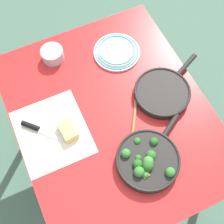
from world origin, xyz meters
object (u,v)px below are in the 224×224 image
prep_bowl_steel (52,54)px  cheese_block (68,130)px  skillet_eggs (163,92)px  grater_knife (38,129)px  skillet_broccoli (148,160)px  dinner_plate_stack (117,51)px  wooden_spoon (135,112)px

prep_bowl_steel → cheese_block: bearing=-10.9°
skillet_eggs → grater_knife: size_ratio=2.19×
skillet_broccoli → prep_bowl_steel: size_ratio=3.26×
dinner_plate_stack → wooden_spoon: bearing=-11.4°
prep_bowl_steel → grater_knife: bearing=-30.3°
skillet_broccoli → wooden_spoon: (-0.23, 0.06, -0.02)m
skillet_eggs → wooden_spoon: (0.03, -0.16, -0.01)m
skillet_broccoli → grater_knife: skillet_broccoli is taller
skillet_broccoli → dinner_plate_stack: bearing=46.5°
skillet_broccoli → skillet_eggs: size_ratio=0.93×
dinner_plate_stack → prep_bowl_steel: prep_bowl_steel is taller
cheese_block → prep_bowl_steel: 0.41m
skillet_eggs → dinner_plate_stack: bearing=81.1°
dinner_plate_stack → skillet_eggs: bearing=16.4°
cheese_block → prep_bowl_steel: size_ratio=0.93×
grater_knife → dinner_plate_stack: bearing=71.1°
grater_knife → dinner_plate_stack: (-0.23, 0.50, 0.00)m
wooden_spoon → cheese_block: cheese_block is taller
skillet_eggs → dinner_plate_stack: skillet_eggs is taller
grater_knife → prep_bowl_steel: 0.40m
cheese_block → prep_bowl_steel: bearing=169.1°
skillet_broccoli → cheese_block: (-0.28, -0.26, -0.01)m
skillet_broccoli → prep_bowl_steel: bearing=73.5°
skillet_broccoli → skillet_eggs: bearing=19.4°
wooden_spoon → grater_knife: size_ratio=1.97×
skillet_eggs → cheese_block: size_ratio=3.78×
wooden_spoon → skillet_broccoli: bearing=-162.2°
skillet_eggs → skillet_broccoli: bearing=-154.9°
skillet_broccoli → dinner_plate_stack: skillet_broccoli is taller
dinner_plate_stack → grater_knife: bearing=-65.0°
dinner_plate_stack → prep_bowl_steel: bearing=-109.3°
grater_knife → prep_bowl_steel: size_ratio=1.60×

